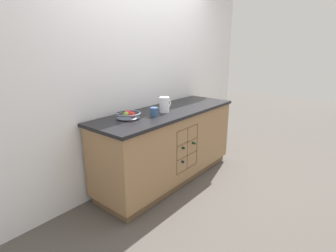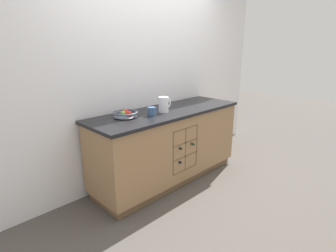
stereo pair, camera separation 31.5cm
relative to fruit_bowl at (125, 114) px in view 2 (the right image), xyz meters
name	(u,v)px [view 2 (the right image)]	position (x,y,z in m)	size (l,w,h in m)	color
ground_plane	(168,178)	(0.55, -0.09, -0.93)	(14.00, 14.00, 0.00)	#4C4742
back_wall	(147,75)	(0.55, 0.29, 0.34)	(4.40, 0.06, 2.55)	white
kitchen_island	(168,145)	(0.55, -0.09, -0.48)	(2.00, 0.67, 0.89)	brown
fruit_bowl	(125,114)	(0.00, 0.00, 0.00)	(0.27, 0.27, 0.08)	#4C5666
white_pitcher	(164,104)	(0.45, -0.11, 0.05)	(0.18, 0.12, 0.17)	white
ceramic_mug	(152,111)	(0.24, -0.14, 0.01)	(0.12, 0.08, 0.09)	#385684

